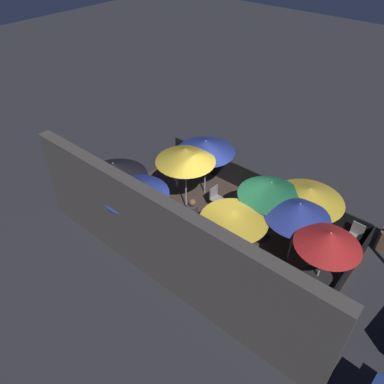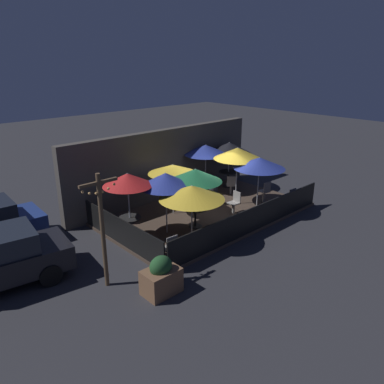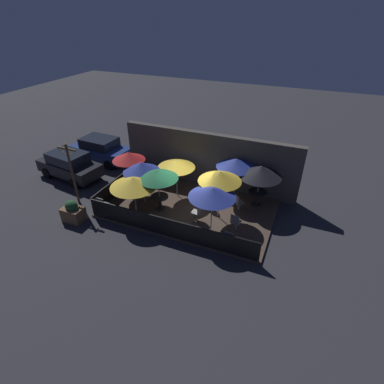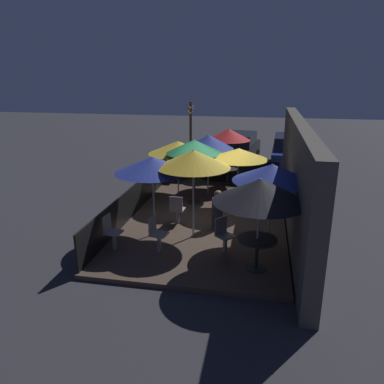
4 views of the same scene
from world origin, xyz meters
TOP-DOWN VIEW (x-y plane):
  - ground_plane at (0.00, 0.00)m, footprint 60.00×60.00m
  - patio_deck at (0.00, 0.00)m, footprint 8.36×4.87m
  - building_wall at (0.00, 2.67)m, footprint 9.96×0.36m
  - fence_front at (0.00, -2.39)m, footprint 8.16×0.05m
  - fence_side_left at (-4.14, 0.00)m, footprint 0.05×4.67m
  - patio_umbrella_0 at (-3.56, 0.30)m, footprint 1.71×1.71m
  - patio_umbrella_1 at (3.07, 1.64)m, footprint 2.14×2.14m
  - patio_umbrella_2 at (-1.32, -0.66)m, footprint 1.94×1.94m
  - patio_umbrella_3 at (1.58, -0.15)m, footprint 1.99×1.99m
  - patio_umbrella_4 at (-1.09, 0.87)m, footprint 1.96×1.96m
  - patio_umbrella_5 at (1.62, -1.27)m, footprint 2.07×2.07m
  - patio_umbrella_6 at (-2.22, -1.45)m, footprint 2.21×2.21m
  - patio_umbrella_7 at (1.77, 1.91)m, footprint 2.01×2.01m
  - patio_umbrella_8 at (-2.42, -0.33)m, footprint 1.86×1.86m
  - dining_table_0 at (-3.56, 0.30)m, footprint 0.79×0.79m
  - dining_table_1 at (3.07, 1.64)m, footprint 0.92×0.92m
  - dining_table_2 at (-1.32, -0.66)m, footprint 0.90×0.90m
  - patio_chair_0 at (2.65, -0.90)m, footprint 0.46×0.46m
  - patio_chair_1 at (-3.71, -2.08)m, footprint 0.42×0.42m
  - patio_chair_2 at (2.31, 0.78)m, footprint 0.56×0.56m
  - patio_chair_3 at (0.75, -0.81)m, footprint 0.43×0.43m
  - patio_chair_4 at (2.73, -2.10)m, footprint 0.43×0.43m
  - patron_0 at (0.79, 0.44)m, footprint 0.37×0.37m

SIDE VIEW (x-z plane):
  - ground_plane at x=0.00m, z-range 0.00..0.00m
  - patio_deck at x=0.00m, z-range 0.00..0.12m
  - fence_front at x=0.00m, z-range 0.12..1.07m
  - fence_side_left at x=-4.14m, z-range 0.12..1.07m
  - patio_chair_2 at x=2.31m, z-range 0.16..1.06m
  - patio_chair_3 at x=0.75m, z-range 0.16..1.07m
  - patio_chair_4 at x=2.73m, z-range 0.16..1.10m
  - patio_chair_0 at x=2.65m, z-range 0.17..1.11m
  - patron_0 at x=0.79m, z-range 0.06..1.22m
  - patio_chair_1 at x=-3.71m, z-range 0.17..1.12m
  - dining_table_0 at x=-3.56m, z-range 0.33..1.05m
  - dining_table_2 at x=-1.32m, z-range 0.34..1.10m
  - dining_table_1 at x=3.07m, z-range 0.35..1.12m
  - building_wall at x=0.00m, z-range 0.00..3.19m
  - patio_umbrella_6 at x=-2.22m, z-range 0.90..2.92m
  - patio_umbrella_4 at x=-1.09m, z-range 0.96..3.02m
  - patio_umbrella_1 at x=3.07m, z-range 0.95..3.16m
  - patio_umbrella_8 at x=-2.42m, z-range 1.00..3.25m
  - patio_umbrella_7 at x=1.77m, z-range 1.02..3.25m
  - patio_umbrella_2 at x=-1.32m, z-range 1.01..3.26m
  - patio_umbrella_5 at x=1.62m, z-range 1.03..3.30m
  - patio_umbrella_0 at x=-3.56m, z-range 1.06..3.40m
  - patio_umbrella_3 at x=1.58m, z-range 1.12..3.61m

